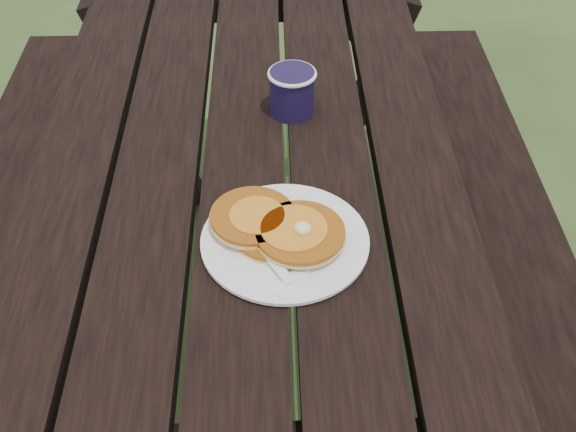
{
  "coord_description": "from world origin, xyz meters",
  "views": [
    {
      "loc": [
        0.05,
        -1.09,
        1.54
      ],
      "look_at": [
        0.07,
        -0.3,
        0.8
      ],
      "focal_mm": 45.0,
      "sensor_mm": 36.0,
      "label": 1
    }
  ],
  "objects_px": {
    "picnic_table": "(252,268)",
    "plate": "(285,242)",
    "pancake_stack": "(277,227)",
    "coffee_cup": "(292,89)"
  },
  "relations": [
    {
      "from": "plate",
      "to": "pancake_stack",
      "type": "height_order",
      "value": "pancake_stack"
    },
    {
      "from": "plate",
      "to": "coffee_cup",
      "type": "relative_size",
      "value": 2.78
    },
    {
      "from": "picnic_table",
      "to": "coffee_cup",
      "type": "xyz_separation_m",
      "value": [
        0.09,
        0.05,
        0.43
      ]
    },
    {
      "from": "picnic_table",
      "to": "plate",
      "type": "height_order",
      "value": "plate"
    },
    {
      "from": "pancake_stack",
      "to": "coffee_cup",
      "type": "bearing_deg",
      "value": 84.54
    },
    {
      "from": "picnic_table",
      "to": "pancake_stack",
      "type": "height_order",
      "value": "pancake_stack"
    },
    {
      "from": "picnic_table",
      "to": "plate",
      "type": "xyz_separation_m",
      "value": [
        0.07,
        -0.31,
        0.39
      ]
    },
    {
      "from": "pancake_stack",
      "to": "coffee_cup",
      "type": "relative_size",
      "value": 2.28
    },
    {
      "from": "picnic_table",
      "to": "pancake_stack",
      "type": "distance_m",
      "value": 0.51
    },
    {
      "from": "plate",
      "to": "picnic_table",
      "type": "bearing_deg",
      "value": 102.49
    }
  ]
}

